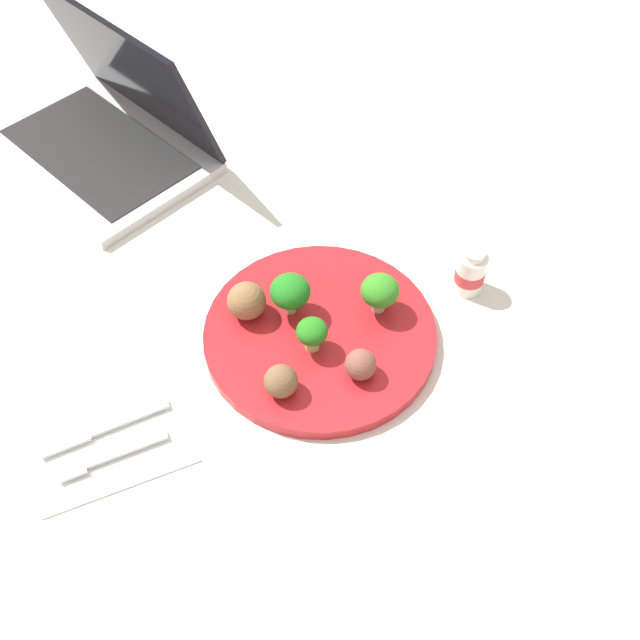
# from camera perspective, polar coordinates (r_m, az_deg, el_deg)

# --- Properties ---
(ground_plane) EXTENTS (4.00, 4.00, 0.00)m
(ground_plane) POSITION_cam_1_polar(r_m,az_deg,el_deg) (0.92, -0.00, -1.39)
(ground_plane) COLOR silver
(plate) EXTENTS (0.28, 0.28, 0.02)m
(plate) POSITION_cam_1_polar(r_m,az_deg,el_deg) (0.91, -0.00, -1.09)
(plate) COLOR red
(plate) RESTS_ON ground_plane
(broccoli_floret_far_rim) EXTENTS (0.05, 0.05, 0.06)m
(broccoli_floret_far_rim) POSITION_cam_1_polar(r_m,az_deg,el_deg) (0.90, -2.26, 2.14)
(broccoli_floret_far_rim) COLOR #8DBE69
(broccoli_floret_far_rim) RESTS_ON plate
(broccoli_floret_center) EXTENTS (0.04, 0.04, 0.05)m
(broccoli_floret_center) POSITION_cam_1_polar(r_m,az_deg,el_deg) (0.87, -0.60, -0.96)
(broccoli_floret_center) COLOR #A9CE74
(broccoli_floret_center) RESTS_ON plate
(broccoli_floret_front_left) EXTENTS (0.05, 0.05, 0.05)m
(broccoli_floret_front_left) POSITION_cam_1_polar(r_m,az_deg,el_deg) (0.90, 4.66, 1.99)
(broccoli_floret_front_left) COLOR #9CB983
(broccoli_floret_front_left) RESTS_ON plate
(meatball_far_rim) EXTENTS (0.05, 0.05, 0.05)m
(meatball_far_rim) POSITION_cam_1_polar(r_m,az_deg,el_deg) (0.91, -5.55, 1.44)
(meatball_far_rim) COLOR brown
(meatball_far_rim) RESTS_ON plate
(meatball_mid_left) EXTENTS (0.04, 0.04, 0.04)m
(meatball_mid_left) POSITION_cam_1_polar(r_m,az_deg,el_deg) (0.84, -2.96, -4.63)
(meatball_mid_left) COLOR brown
(meatball_mid_left) RESTS_ON plate
(meatball_back_right) EXTENTS (0.04, 0.04, 0.04)m
(meatball_back_right) POSITION_cam_1_polar(r_m,az_deg,el_deg) (0.85, 3.08, -3.37)
(meatball_back_right) COLOR brown
(meatball_back_right) RESTS_ON plate
(napkin) EXTENTS (0.17, 0.13, 0.01)m
(napkin) POSITION_cam_1_polar(r_m,az_deg,el_deg) (0.87, -15.54, -8.87)
(napkin) COLOR white
(napkin) RESTS_ON ground_plane
(fork) EXTENTS (0.12, 0.02, 0.01)m
(fork) POSITION_cam_1_polar(r_m,az_deg,el_deg) (0.85, -15.84, -9.85)
(fork) COLOR silver
(fork) RESTS_ON napkin
(knife) EXTENTS (0.15, 0.02, 0.01)m
(knife) POSITION_cam_1_polar(r_m,az_deg,el_deg) (0.87, -16.33, -7.90)
(knife) COLOR silver
(knife) RESTS_ON napkin
(yogurt_bottle) EXTENTS (0.04, 0.04, 0.07)m
(yogurt_bottle) POSITION_cam_1_polar(r_m,az_deg,el_deg) (0.96, 11.26, 3.57)
(yogurt_bottle) COLOR white
(yogurt_bottle) RESTS_ON ground_plane
(laptop) EXTENTS (0.32, 0.38, 0.21)m
(laptop) POSITION_cam_1_polar(r_m,az_deg,el_deg) (1.18, -15.70, 13.64)
(laptop) COLOR silver
(laptop) RESTS_ON ground_plane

